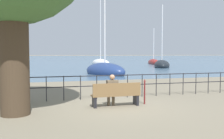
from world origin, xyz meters
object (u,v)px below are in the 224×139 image
at_px(park_bench, 116,95).
at_px(sailboat_0, 162,65).
at_px(sailboat_4, 154,62).
at_px(sailboat_1, 105,70).
at_px(sailboat_3, 101,63).
at_px(seated_person_left, 112,89).
at_px(closed_umbrella, 145,90).

relative_size(park_bench, sailboat_0, 0.19).
distance_m(park_bench, sailboat_4, 41.11).
bearing_deg(sailboat_1, sailboat_4, 30.27).
bearing_deg(sailboat_3, seated_person_left, -115.60).
xyz_separation_m(park_bench, sailboat_4, (18.79, 36.57, -0.13)).
bearing_deg(sailboat_4, park_bench, -102.24).
distance_m(seated_person_left, sailboat_3, 36.54).
bearing_deg(closed_umbrella, seated_person_left, -178.11).
xyz_separation_m(sailboat_1, sailboat_3, (4.58, 21.36, -0.02)).
bearing_deg(sailboat_4, closed_umbrella, -100.79).
bearing_deg(seated_person_left, sailboat_4, 62.58).
height_order(seated_person_left, sailboat_3, sailboat_3).
height_order(sailboat_0, sailboat_1, sailboat_1).
xyz_separation_m(park_bench, closed_umbrella, (1.21, 0.12, 0.13)).
relative_size(sailboat_0, sailboat_1, 0.73).
distance_m(closed_umbrella, sailboat_0, 27.83).
distance_m(park_bench, sailboat_1, 14.74).
xyz_separation_m(sailboat_1, sailboat_4, (15.59, 22.17, -0.10)).
relative_size(seated_person_left, sailboat_0, 0.13).
height_order(sailboat_0, sailboat_3, sailboat_3).
bearing_deg(closed_umbrella, park_bench, -174.19).
distance_m(closed_umbrella, sailboat_4, 40.46).
relative_size(closed_umbrella, sailboat_3, 0.08).
bearing_deg(closed_umbrella, sailboat_0, 61.53).
height_order(seated_person_left, sailboat_4, sailboat_4).
bearing_deg(seated_person_left, sailboat_0, 59.20).
xyz_separation_m(park_bench, seated_person_left, (-0.14, 0.08, 0.23)).
height_order(sailboat_1, sailboat_4, sailboat_1).
height_order(closed_umbrella, sailboat_0, sailboat_0).
xyz_separation_m(park_bench, sailboat_0, (14.47, 24.58, -0.08)).
height_order(seated_person_left, closed_umbrella, seated_person_left).
relative_size(sailboat_0, sailboat_4, 1.14).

